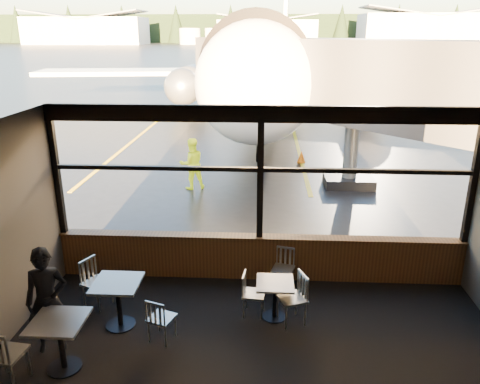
# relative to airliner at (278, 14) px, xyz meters

# --- Properties ---
(ground_plane) EXTENTS (520.00, 520.00, 0.00)m
(ground_plane) POSITION_rel_airliner_xyz_m (-0.72, 98.26, -5.79)
(ground_plane) COLOR black
(ground_plane) RESTS_ON ground
(carpet_floor) EXTENTS (8.00, 6.00, 0.01)m
(carpet_floor) POSITION_rel_airliner_xyz_m (-0.72, -24.74, -5.78)
(carpet_floor) COLOR black
(carpet_floor) RESTS_ON ground
(ceiling) EXTENTS (8.00, 6.00, 0.04)m
(ceiling) POSITION_rel_airliner_xyz_m (-0.72, -24.74, -2.29)
(ceiling) COLOR #38332D
(ceiling) RESTS_ON ground
(window_sill) EXTENTS (8.00, 0.28, 0.90)m
(window_sill) POSITION_rel_airliner_xyz_m (-0.72, -21.74, -5.34)
(window_sill) COLOR #58361A
(window_sill) RESTS_ON ground
(window_header) EXTENTS (8.00, 0.18, 0.30)m
(window_header) POSITION_rel_airliner_xyz_m (-0.72, -21.74, -2.44)
(window_header) COLOR black
(window_header) RESTS_ON ground
(mullion_left) EXTENTS (0.12, 0.12, 2.60)m
(mullion_left) POSITION_rel_airliner_xyz_m (-4.67, -21.74, -3.59)
(mullion_left) COLOR black
(mullion_left) RESTS_ON ground
(mullion_centre) EXTENTS (0.12, 0.12, 2.60)m
(mullion_centre) POSITION_rel_airliner_xyz_m (-0.72, -21.74, -3.59)
(mullion_centre) COLOR black
(mullion_centre) RESTS_ON ground
(mullion_right) EXTENTS (0.12, 0.12, 2.60)m
(mullion_right) POSITION_rel_airliner_xyz_m (3.23, -21.74, -3.59)
(mullion_right) COLOR black
(mullion_right) RESTS_ON ground
(window_transom) EXTENTS (8.00, 0.10, 0.08)m
(window_transom) POSITION_rel_airliner_xyz_m (-0.72, -21.74, -3.49)
(window_transom) COLOR black
(window_transom) RESTS_ON ground
(airliner) EXTENTS (34.04, 39.92, 11.58)m
(airliner) POSITION_rel_airliner_xyz_m (0.00, 0.00, 0.00)
(airliner) COLOR white
(airliner) RESTS_ON ground_plane
(jet_bridge) EXTENTS (9.36, 11.43, 4.99)m
(jet_bridge) POSITION_rel_airliner_xyz_m (2.88, -16.24, -3.30)
(jet_bridge) COLOR #2B2B2E
(jet_bridge) RESTS_ON ground_plane
(cafe_table_near) EXTENTS (0.64, 0.64, 0.70)m
(cafe_table_near) POSITION_rel_airliner_xyz_m (-0.43, -23.13, -5.44)
(cafe_table_near) COLOR #A59F98
(cafe_table_near) RESTS_ON carpet_floor
(cafe_table_mid) EXTENTS (0.76, 0.76, 0.84)m
(cafe_table_mid) POSITION_rel_airliner_xyz_m (-3.05, -23.51, -5.37)
(cafe_table_mid) COLOR gray
(cafe_table_mid) RESTS_ON carpet_floor
(cafe_table_left) EXTENTS (0.76, 0.76, 0.84)m
(cafe_table_left) POSITION_rel_airliner_xyz_m (-3.57, -24.62, -5.37)
(cafe_table_left) COLOR #9E9891
(cafe_table_left) RESTS_ON carpet_floor
(chair_near_e) EXTENTS (0.65, 0.65, 0.91)m
(chair_near_e) POSITION_rel_airliner_xyz_m (-0.14, -23.25, -5.33)
(chair_near_e) COLOR #AEAA9D
(chair_near_e) RESTS_ON carpet_floor
(chair_near_w) EXTENTS (0.48, 0.48, 0.80)m
(chair_near_w) POSITION_rel_airliner_xyz_m (-0.79, -23.04, -5.39)
(chair_near_w) COLOR #B4AFA3
(chair_near_w) RESTS_ON carpet_floor
(chair_near_n) EXTENTS (0.55, 0.55, 0.82)m
(chair_near_n) POSITION_rel_airliner_xyz_m (-0.25, -22.14, -5.38)
(chair_near_n) COLOR #B1ABA0
(chair_near_n) RESTS_ON carpet_floor
(chair_mid_s) EXTENTS (0.55, 0.55, 0.80)m
(chair_mid_s) POSITION_rel_airliner_xyz_m (-2.25, -23.85, -5.39)
(chair_mid_s) COLOR #AAA699
(chair_mid_s) RESTS_ON carpet_floor
(chair_mid_w) EXTENTS (0.66, 0.66, 0.91)m
(chair_mid_w) POSITION_rel_airliner_xyz_m (-3.63, -22.91, -5.34)
(chair_mid_w) COLOR #BBB7A9
(chair_mid_w) RESTS_ON carpet_floor
(chair_left_s) EXTENTS (0.58, 0.58, 0.96)m
(chair_left_s) POSITION_rel_airliner_xyz_m (-4.20, -24.95, -5.31)
(chair_left_s) COLOR beige
(chair_left_s) RESTS_ON carpet_floor
(passenger) EXTENTS (0.72, 0.57, 1.73)m
(passenger) POSITION_rel_airliner_xyz_m (-3.92, -24.17, -4.93)
(passenger) COLOR black
(passenger) RESTS_ON carpet_floor
(ground_crew) EXTENTS (0.97, 0.88, 1.63)m
(ground_crew) POSITION_rel_airliner_xyz_m (-2.94, -16.09, -4.98)
(ground_crew) COLOR #BFF219
(ground_crew) RESTS_ON ground_plane
(cone_nose) EXTENTS (0.33, 0.33, 0.45)m
(cone_nose) POSITION_rel_airliner_xyz_m (0.75, -12.76, -5.56)
(cone_nose) COLOR #F54207
(cone_nose) RESTS_ON ground_plane
(hangar_left) EXTENTS (45.00, 18.00, 11.00)m
(hangar_left) POSITION_rel_airliner_xyz_m (-70.72, 158.26, -0.29)
(hangar_left) COLOR silver
(hangar_left) RESTS_ON ground_plane
(hangar_mid) EXTENTS (38.00, 15.00, 10.00)m
(hangar_mid) POSITION_rel_airliner_xyz_m (-0.72, 163.26, -0.79)
(hangar_mid) COLOR silver
(hangar_mid) RESTS_ON ground_plane
(hangar_right) EXTENTS (50.00, 20.00, 12.00)m
(hangar_right) POSITION_rel_airliner_xyz_m (59.28, 156.26, 0.21)
(hangar_right) COLOR silver
(hangar_right) RESTS_ON ground_plane
(fuel_tank_a) EXTENTS (8.00, 8.00, 6.00)m
(fuel_tank_a) POSITION_rel_airliner_xyz_m (-30.72, 160.26, -2.79)
(fuel_tank_a) COLOR silver
(fuel_tank_a) RESTS_ON ground_plane
(fuel_tank_b) EXTENTS (8.00, 8.00, 6.00)m
(fuel_tank_b) POSITION_rel_airliner_xyz_m (-20.72, 160.26, -2.79)
(fuel_tank_b) COLOR silver
(fuel_tank_b) RESTS_ON ground_plane
(fuel_tank_c) EXTENTS (8.00, 8.00, 6.00)m
(fuel_tank_c) POSITION_rel_airliner_xyz_m (-10.72, 160.26, -2.79)
(fuel_tank_c) COLOR silver
(fuel_tank_c) RESTS_ON ground_plane
(treeline) EXTENTS (360.00, 3.00, 12.00)m
(treeline) POSITION_rel_airliner_xyz_m (-0.72, 188.26, 0.21)
(treeline) COLOR black
(treeline) RESTS_ON ground_plane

